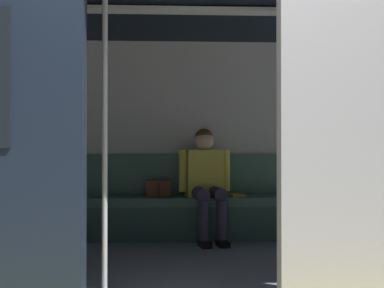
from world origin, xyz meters
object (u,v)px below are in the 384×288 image
at_px(bench_seat, 176,207).
at_px(handbag, 159,188).
at_px(train_car, 168,80).
at_px(book, 236,195).
at_px(grab_pole_door, 105,131).
at_px(person_seated, 206,176).

distance_m(bench_seat, handbag, 0.28).
distance_m(train_car, book, 1.73).
relative_size(train_car, grab_pole_door, 2.98).
bearing_deg(grab_pole_door, handbag, -98.17).
bearing_deg(handbag, bench_seat, 157.14).
distance_m(train_car, handbag, 1.57).
height_order(train_car, person_seated, train_car).
xyz_separation_m(bench_seat, person_seated, (-0.31, 0.05, 0.33)).
bearing_deg(handbag, book, 176.14).
distance_m(person_seated, book, 0.39).
bearing_deg(person_seated, book, -167.35).
height_order(bench_seat, handbag, handbag).
relative_size(train_car, bench_seat, 2.30).
relative_size(bench_seat, grab_pole_door, 1.30).
relative_size(person_seated, grab_pole_door, 0.55).
relative_size(bench_seat, handbag, 10.72).
bearing_deg(book, bench_seat, -12.24).
bearing_deg(grab_pole_door, person_seated, -112.00).
bearing_deg(bench_seat, person_seated, 170.61).
bearing_deg(train_car, handbag, -85.06).
height_order(person_seated, book, person_seated).
xyz_separation_m(train_car, bench_seat, (-0.08, -1.12, -1.19)).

